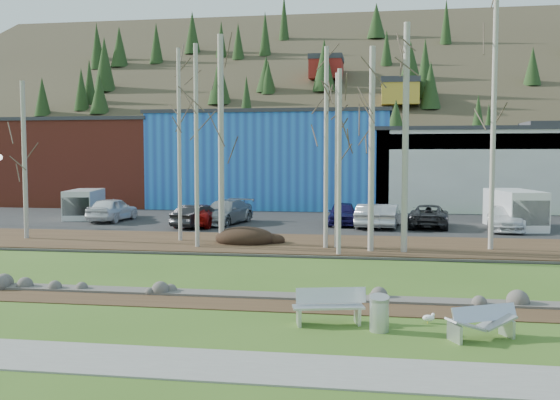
% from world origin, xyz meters
% --- Properties ---
extents(ground, '(200.00, 200.00, 0.00)m').
position_xyz_m(ground, '(0.00, 0.00, 0.00)').
color(ground, '#38591A').
rests_on(ground, ground).
extents(footpath, '(80.00, 2.00, 0.04)m').
position_xyz_m(footpath, '(0.00, -3.50, 0.02)').
color(footpath, slate).
rests_on(footpath, ground).
extents(dirt_strip, '(80.00, 1.80, 0.03)m').
position_xyz_m(dirt_strip, '(0.00, 2.10, 0.01)').
color(dirt_strip, '#382616').
rests_on(dirt_strip, ground).
extents(near_bank_rocks, '(80.00, 0.80, 0.50)m').
position_xyz_m(near_bank_rocks, '(0.00, 3.10, 0.00)').
color(near_bank_rocks, '#47423D').
rests_on(near_bank_rocks, ground).
extents(river, '(80.00, 8.00, 0.90)m').
position_xyz_m(river, '(0.00, 7.20, 0.00)').
color(river, black).
rests_on(river, ground).
extents(far_bank_rocks, '(80.00, 0.80, 0.46)m').
position_xyz_m(far_bank_rocks, '(0.00, 11.30, 0.00)').
color(far_bank_rocks, '#47423D').
rests_on(far_bank_rocks, ground).
extents(far_bank, '(80.00, 7.00, 0.15)m').
position_xyz_m(far_bank, '(0.00, 14.50, 0.07)').
color(far_bank, '#382616').
rests_on(far_bank, ground).
extents(parking_lot, '(80.00, 14.00, 0.14)m').
position_xyz_m(parking_lot, '(0.00, 25.00, 0.07)').
color(parking_lot, black).
rests_on(parking_lot, ground).
extents(building_brick, '(16.32, 12.24, 7.80)m').
position_xyz_m(building_brick, '(-24.00, 39.00, 3.91)').
color(building_brick, '#953729').
rests_on(building_brick, ground).
extents(building_blue, '(20.40, 12.24, 8.30)m').
position_xyz_m(building_blue, '(-6.00, 39.00, 4.16)').
color(building_blue, '#2350B2').
rests_on(building_blue, ground).
extents(building_white, '(18.36, 12.24, 6.80)m').
position_xyz_m(building_white, '(12.00, 38.98, 3.41)').
color(building_white, beige).
rests_on(building_white, ground).
extents(hillside, '(160.00, 72.00, 35.00)m').
position_xyz_m(hillside, '(0.00, 84.00, 17.50)').
color(hillside, '#352F1E').
rests_on(hillside, ground).
extents(bench_intact, '(1.99, 0.98, 0.96)m').
position_xyz_m(bench_intact, '(1.89, 0.26, 0.48)').
color(bench_intact, silver).
rests_on(bench_intact, ground).
extents(bench_damaged, '(1.87, 1.33, 0.80)m').
position_xyz_m(bench_damaged, '(5.74, -0.51, 0.41)').
color(bench_damaged, silver).
rests_on(bench_damaged, ground).
extents(litter_bin, '(0.54, 0.54, 0.85)m').
position_xyz_m(litter_bin, '(3.23, -0.26, 0.43)').
color(litter_bin, silver).
rests_on(litter_bin, ground).
extents(seagull, '(0.37, 0.19, 0.27)m').
position_xyz_m(seagull, '(4.56, 0.73, 0.15)').
color(seagull, gold).
rests_on(seagull, ground).
extents(dirt_mound, '(3.03, 2.14, 0.59)m').
position_xyz_m(dirt_mound, '(-3.43, 14.19, 0.45)').
color(dirt_mound, black).
rests_on(dirt_mound, far_bank).
extents(birch_0, '(0.24, 0.24, 8.28)m').
position_xyz_m(birch_0, '(-15.27, 14.14, 4.29)').
color(birch_0, beige).
rests_on(birch_0, far_bank).
extents(birch_1, '(0.20, 0.20, 9.82)m').
position_xyz_m(birch_1, '(-6.92, 14.57, 5.06)').
color(birch_1, beige).
rests_on(birch_1, far_bank).
extents(birch_2, '(0.28, 0.28, 10.31)m').
position_xyz_m(birch_2, '(-4.57, 13.96, 5.31)').
color(birch_2, beige).
rests_on(birch_2, far_bank).
extents(birch_3, '(0.21, 0.21, 9.65)m').
position_xyz_m(birch_3, '(-5.41, 12.54, 4.97)').
color(birch_3, beige).
rests_on(birch_3, far_bank).
extents(birch_4, '(0.28, 0.28, 8.24)m').
position_xyz_m(birch_4, '(1.26, 13.36, 4.27)').
color(birch_4, beige).
rests_on(birch_4, far_bank).
extents(birch_5, '(0.21, 0.21, 9.45)m').
position_xyz_m(birch_5, '(0.72, 13.18, 4.88)').
color(birch_5, beige).
rests_on(birch_5, far_bank).
extents(birch_6, '(0.20, 0.20, 8.16)m').
position_xyz_m(birch_6, '(1.46, 11.30, 4.23)').
color(birch_6, beige).
rests_on(birch_6, far_bank).
extents(birch_7, '(0.27, 0.27, 9.28)m').
position_xyz_m(birch_7, '(2.85, 12.46, 4.79)').
color(birch_7, beige).
rests_on(birch_7, far_bank).
extents(birch_8, '(0.28, 0.28, 10.28)m').
position_xyz_m(birch_8, '(4.36, 12.42, 5.29)').
color(birch_8, beige).
rests_on(birch_8, far_bank).
extents(birch_9, '(0.24, 0.24, 13.05)m').
position_xyz_m(birch_9, '(8.40, 13.88, 6.67)').
color(birch_9, beige).
rests_on(birch_9, far_bank).
extents(car_0, '(2.09, 4.75, 1.59)m').
position_xyz_m(car_0, '(-14.37, 22.96, 0.94)').
color(car_0, white).
rests_on(car_0, parking_lot).
extents(car_1, '(2.49, 4.40, 1.37)m').
position_xyz_m(car_1, '(-7.72, 20.50, 0.83)').
color(car_1, black).
rests_on(car_1, parking_lot).
extents(car_2, '(2.49, 4.96, 1.35)m').
position_xyz_m(car_2, '(-7.72, 21.24, 0.81)').
color(car_2, '#9C0E0C').
rests_on(car_2, parking_lot).
extents(car_3, '(3.26, 5.63, 1.54)m').
position_xyz_m(car_3, '(-6.53, 22.51, 0.91)').
color(car_3, gray).
rests_on(car_3, parking_lot).
extents(car_4, '(1.81, 4.32, 1.46)m').
position_xyz_m(car_4, '(0.96, 23.11, 0.87)').
color(car_4, '#151043').
rests_on(car_4, parking_lot).
extents(car_5, '(1.97, 4.49, 1.43)m').
position_xyz_m(car_5, '(2.76, 22.08, 0.86)').
color(car_5, '#ADADAF').
rests_on(car_5, parking_lot).
extents(car_6, '(2.82, 5.24, 1.40)m').
position_xyz_m(car_6, '(6.25, 22.64, 0.84)').
color(car_6, '#2C2B2E').
rests_on(car_6, parking_lot).
extents(car_7, '(2.71, 5.18, 1.43)m').
position_xyz_m(car_7, '(10.56, 21.69, 0.86)').
color(car_7, silver).
rests_on(car_7, parking_lot).
extents(car_8, '(1.97, 4.49, 1.43)m').
position_xyz_m(car_8, '(3.63, 22.08, 0.86)').
color(car_8, '#ADADAF').
rests_on(car_8, parking_lot).
extents(van_white, '(2.90, 5.52, 2.30)m').
position_xyz_m(van_white, '(11.36, 22.76, 1.29)').
color(van_white, white).
rests_on(van_white, parking_lot).
extents(van_grey, '(2.78, 4.83, 1.98)m').
position_xyz_m(van_grey, '(-17.17, 24.49, 1.13)').
color(van_grey, silver).
rests_on(van_grey, parking_lot).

